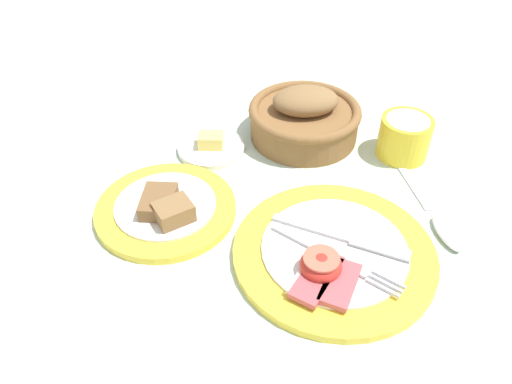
{
  "coord_description": "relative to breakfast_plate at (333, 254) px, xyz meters",
  "views": [
    {
      "loc": [
        0.04,
        -0.44,
        0.49
      ],
      "look_at": [
        -0.07,
        0.09,
        0.02
      ],
      "focal_mm": 35.0,
      "sensor_mm": 36.0,
      "label": 1
    }
  ],
  "objects": [
    {
      "name": "bread_basket",
      "position": [
        -0.08,
        0.27,
        0.03
      ],
      "size": [
        0.19,
        0.19,
        0.09
      ],
      "color": "brown",
      "rests_on": "ground_plane"
    },
    {
      "name": "teaspoon_by_saucer",
      "position": [
        0.14,
        0.1,
        -0.0
      ],
      "size": [
        0.09,
        0.19,
        0.01
      ],
      "rotation": [
        0.0,
        0.0,
        5.11
      ],
      "color": "silver",
      "rests_on": "ground_plane"
    },
    {
      "name": "butter_dish",
      "position": [
        -0.22,
        0.2,
        -0.0
      ],
      "size": [
        0.11,
        0.11,
        0.03
      ],
      "color": "silver",
      "rests_on": "ground_plane"
    },
    {
      "name": "breakfast_plate",
      "position": [
        0.0,
        0.0,
        0.0
      ],
      "size": [
        0.26,
        0.26,
        0.04
      ],
      "color": "yellow",
      "rests_on": "ground_plane"
    },
    {
      "name": "sugar_cup",
      "position": [
        0.09,
        0.25,
        0.03
      ],
      "size": [
        0.08,
        0.08,
        0.07
      ],
      "color": "yellow",
      "rests_on": "ground_plane"
    },
    {
      "name": "ground_plane",
      "position": [
        -0.05,
        -0.0,
        -0.01
      ],
      "size": [
        3.0,
        3.0,
        0.0
      ],
      "primitive_type": "plane",
      "color": "#B7CCB7"
    },
    {
      "name": "bread_plate",
      "position": [
        -0.24,
        0.04,
        0.0
      ],
      "size": [
        0.2,
        0.2,
        0.04
      ],
      "color": "yellow",
      "rests_on": "ground_plane"
    }
  ]
}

